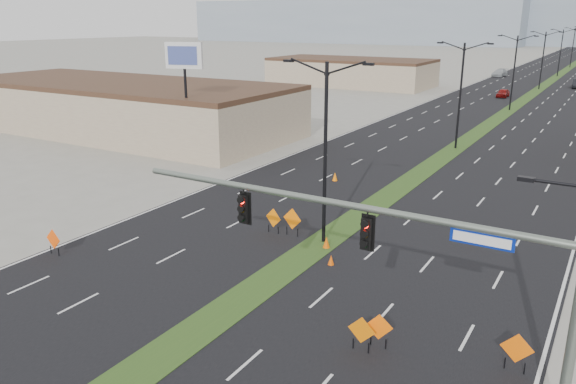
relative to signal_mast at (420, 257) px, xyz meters
The scene contains 27 objects.
ground 10.01m from the signal_mast, 166.85° to the right, with size 600.00×600.00×0.00m, color gray.
road_surface 98.49m from the signal_mast, 94.99° to the left, with size 25.00×400.00×0.02m, color black.
median_strip 98.49m from the signal_mast, 94.99° to the left, with size 2.00×400.00×0.04m, color #2B4C1B.
building_sw_near 51.83m from the signal_mast, 147.26° to the left, with size 40.00×16.00×5.00m, color tan.
building_sw_far 92.41m from the signal_mast, 116.04° to the left, with size 30.00×14.00×4.50m, color tan.
mesa_west 306.35m from the signal_mast, 114.82° to the left, with size 180.00×50.00×22.00m, color #818F9F.
mesa_backdrop 320.53m from the signal_mast, 96.91° to the left, with size 140.00×50.00×32.00m, color #818F9F.
signal_mast is the anchor object (origin of this frame).
streetlight_0 13.18m from the signal_mast, 130.54° to the left, with size 5.15×0.24×10.02m.
streetlight_1 38.96m from the signal_mast, 102.69° to the left, with size 5.15×0.24×10.02m.
streetlight_2 66.56m from the signal_mast, 97.39° to the left, with size 5.15×0.24×10.02m.
streetlight_3 94.39m from the signal_mast, 95.20° to the left, with size 5.15×0.24×10.02m.
streetlight_4 122.30m from the signal_mast, 94.01° to the left, with size 5.15×0.24×10.02m.
streetlight_5 150.25m from the signal_mast, 93.26° to the left, with size 5.15×0.24×10.02m.
car_left 80.72m from the signal_mast, 98.60° to the left, with size 1.58×3.94×1.34m, color maroon.
car_far 116.83m from the signal_mast, 99.58° to the left, with size 2.24×5.52×1.60m, color #A6ACAF.
construction_sign_0 20.46m from the signal_mast, behind, with size 1.10×0.08×1.46m.
construction_sign_1 15.73m from the signal_mast, 140.34° to the left, with size 1.13×0.26×1.52m.
construction_sign_2 14.97m from the signal_mast, 136.80° to the left, with size 1.26×0.20×1.68m.
construction_sign_3 4.68m from the signal_mast, 156.50° to the left, with size 1.09×0.06×1.45m.
construction_sign_4 4.66m from the signal_mast, 139.04° to the left, with size 1.03×0.33×1.41m.
construction_sign_5 5.54m from the signal_mast, 41.67° to the left, with size 1.15×0.15×1.53m.
cone_0 13.02m from the signal_mast, 130.81° to the left, with size 0.41×0.41×0.68m, color #DB5504.
cone_1 11.04m from the signal_mast, 132.42° to the left, with size 0.33×0.33×0.54m, color #EB5104.
cone_2 14.82m from the signal_mast, 95.24° to the left, with size 0.35×0.35×0.59m, color #FF3F05.
cone_3 25.93m from the signal_mast, 122.12° to the left, with size 0.41×0.41×0.69m, color orange.
pole_sign_west 35.53m from the signal_mast, 142.71° to the left, with size 3.28×1.33×10.22m.
Camera 1 is at (13.41, -14.38, 12.08)m, focal length 35.00 mm.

